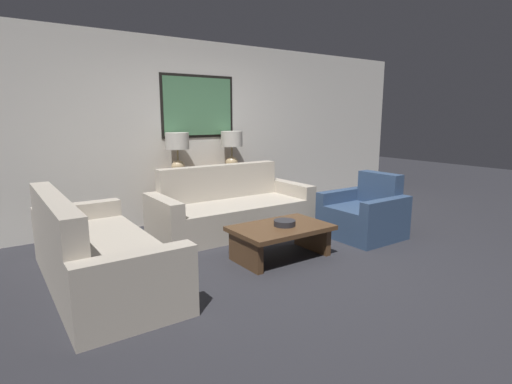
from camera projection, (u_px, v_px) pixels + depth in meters
The scene contains 10 objects.
ground_plane at pixel (297, 260), 4.39m from camera, with size 20.00×20.00×0.00m, color #28282D.
back_wall at pixel (197, 131), 6.06m from camera, with size 8.52×0.12×2.65m.
console_table at pixel (207, 197), 6.03m from camera, with size 1.40×0.38×0.73m.
table_lamp_left at pixel (177, 147), 5.63m from camera, with size 0.33×0.33×0.61m.
table_lamp_right at pixel (232, 145), 6.13m from camera, with size 0.33×0.33×0.61m.
couch_by_back_wall at pixel (231, 210), 5.47m from camera, with size 2.18×0.92×0.88m.
couch_by_side at pixel (96, 255), 3.72m from camera, with size 0.92×2.18×0.88m.
coffee_table at pixel (281, 234), 4.44m from camera, with size 1.07×0.70×0.37m.
decorative_bowl at pixel (285, 223), 4.42m from camera, with size 0.24×0.24×0.06m.
armchair_near_back_wall at pixel (364, 215), 5.23m from camera, with size 0.83×0.89×0.82m.
Camera 1 is at (-2.75, -3.17, 1.57)m, focal length 28.00 mm.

